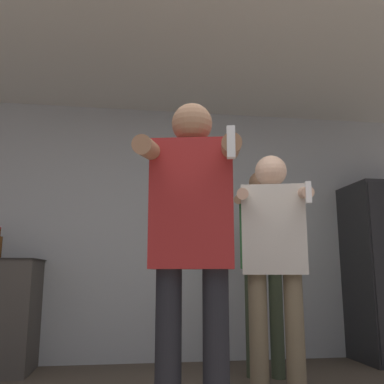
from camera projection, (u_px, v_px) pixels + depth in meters
name	position (u px, v px, depth m)	size (l,w,h in m)	color
wall_back	(172.00, 230.00, 4.38)	(7.00, 0.06, 2.55)	#B2B7BC
ceiling_slab	(191.00, 42.00, 3.26)	(7.00, 3.27, 0.05)	silver
person_woman_foreground	(192.00, 236.00, 2.12)	(0.55, 0.56, 1.72)	black
person_man_side	(274.00, 250.00, 2.99)	(0.56, 0.53, 1.69)	#75664C
person_spectator_back	(262.00, 249.00, 3.69)	(0.52, 0.56, 1.74)	#38422D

